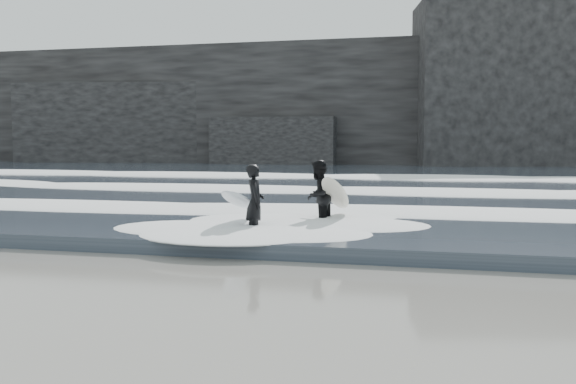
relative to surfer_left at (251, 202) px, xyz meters
name	(u,v)px	position (x,y,z in m)	size (l,w,h in m)	color
ground	(64,292)	(-1.16, -5.36, -0.84)	(120.00, 120.00, 0.00)	olive
sea	(352,175)	(-1.16, 23.64, -0.69)	(90.00, 52.00, 0.30)	#303945
headland	(381,106)	(-1.16, 40.64, 4.16)	(70.00, 9.00, 10.00)	black
foam_near	(250,204)	(-1.16, 3.64, -0.44)	(60.00, 3.20, 0.20)	white
foam_mid	(304,186)	(-1.16, 10.64, -0.42)	(60.00, 4.00, 0.24)	white
foam_far	(341,174)	(-1.16, 19.64, -0.39)	(60.00, 4.80, 0.30)	white
surfer_left	(251,202)	(0.00, 0.00, 0.00)	(1.05, 2.04, 1.66)	black
surfer_right	(320,196)	(1.23, 1.62, 0.02)	(1.11, 1.87, 1.71)	black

